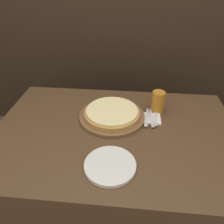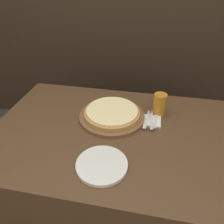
{
  "view_description": "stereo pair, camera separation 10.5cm",
  "coord_description": "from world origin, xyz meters",
  "px_view_note": "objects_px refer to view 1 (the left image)",
  "views": [
    {
      "loc": [
        0.08,
        -0.94,
        1.48
      ],
      "look_at": [
        -0.03,
        0.12,
        0.75
      ],
      "focal_mm": 35.0,
      "sensor_mm": 36.0,
      "label": 1
    },
    {
      "loc": [
        0.18,
        -0.92,
        1.48
      ],
      "look_at": [
        -0.03,
        0.12,
        0.75
      ],
      "focal_mm": 35.0,
      "sensor_mm": 36.0,
      "label": 2
    }
  ],
  "objects_px": {
    "pizza_on_board": "(112,114)",
    "spoon": "(156,118)",
    "beer_glass": "(158,101)",
    "dinner_knife": "(151,117)",
    "dinner_plate": "(111,165)",
    "fork": "(147,117)"
  },
  "relations": [
    {
      "from": "dinner_knife",
      "to": "spoon",
      "type": "height_order",
      "value": "same"
    },
    {
      "from": "pizza_on_board",
      "to": "spoon",
      "type": "bearing_deg",
      "value": 0.59
    },
    {
      "from": "dinner_plate",
      "to": "pizza_on_board",
      "type": "bearing_deg",
      "value": 94.96
    },
    {
      "from": "beer_glass",
      "to": "pizza_on_board",
      "type": "bearing_deg",
      "value": -161.19
    },
    {
      "from": "beer_glass",
      "to": "fork",
      "type": "height_order",
      "value": "beer_glass"
    },
    {
      "from": "beer_glass",
      "to": "fork",
      "type": "relative_size",
      "value": 0.75
    },
    {
      "from": "fork",
      "to": "beer_glass",
      "type": "bearing_deg",
      "value": 54.75
    },
    {
      "from": "fork",
      "to": "spoon",
      "type": "height_order",
      "value": "same"
    },
    {
      "from": "pizza_on_board",
      "to": "spoon",
      "type": "distance_m",
      "value": 0.26
    },
    {
      "from": "dinner_knife",
      "to": "spoon",
      "type": "relative_size",
      "value": 1.17
    },
    {
      "from": "beer_glass",
      "to": "dinner_plate",
      "type": "relative_size",
      "value": 0.58
    },
    {
      "from": "dinner_knife",
      "to": "spoon",
      "type": "xyz_separation_m",
      "value": [
        0.02,
        0.0,
        0.0
      ]
    },
    {
      "from": "pizza_on_board",
      "to": "dinner_plate",
      "type": "relative_size",
      "value": 1.64
    },
    {
      "from": "pizza_on_board",
      "to": "fork",
      "type": "bearing_deg",
      "value": 0.73
    },
    {
      "from": "dinner_knife",
      "to": "pizza_on_board",
      "type": "bearing_deg",
      "value": -179.35
    },
    {
      "from": "spoon",
      "to": "pizza_on_board",
      "type": "bearing_deg",
      "value": -179.41
    },
    {
      "from": "pizza_on_board",
      "to": "beer_glass",
      "type": "relative_size",
      "value": 2.82
    },
    {
      "from": "pizza_on_board",
      "to": "dinner_knife",
      "type": "height_order",
      "value": "pizza_on_board"
    },
    {
      "from": "beer_glass",
      "to": "dinner_knife",
      "type": "relative_size",
      "value": 0.75
    },
    {
      "from": "fork",
      "to": "dinner_plate",
      "type": "bearing_deg",
      "value": -114.39
    },
    {
      "from": "pizza_on_board",
      "to": "spoon",
      "type": "relative_size",
      "value": 2.48
    },
    {
      "from": "pizza_on_board",
      "to": "beer_glass",
      "type": "xyz_separation_m",
      "value": [
        0.27,
        0.09,
        0.05
      ]
    }
  ]
}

